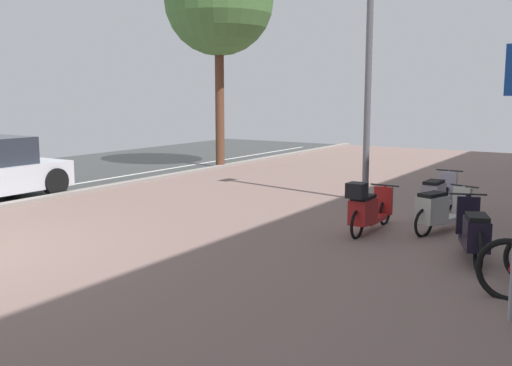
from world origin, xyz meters
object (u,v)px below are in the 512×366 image
at_px(scooter_mid, 367,209).
at_px(scooter_far, 474,233).
at_px(street_tree, 219,1).
at_px(scooter_extra, 437,196).
at_px(scooter_near, 440,210).
at_px(lamp_post, 369,39).

xyz_separation_m(scooter_mid, scooter_far, (1.85, -0.74, -0.03)).
height_order(scooter_far, street_tree, street_tree).
bearing_deg(scooter_far, scooter_mid, 158.13).
xyz_separation_m(scooter_mid, scooter_extra, (0.62, 1.91, -0.02)).
distance_m(scooter_far, scooter_extra, 2.92).
xyz_separation_m(scooter_near, street_tree, (-8.22, 5.21, 4.64)).
relative_size(scooter_near, scooter_mid, 0.96).
bearing_deg(scooter_far, street_tree, 143.72).
distance_m(scooter_near, street_tree, 10.78).
height_order(scooter_near, street_tree, street_tree).
distance_m(scooter_extra, lamp_post, 3.63).
bearing_deg(lamp_post, scooter_near, -44.68).
bearing_deg(scooter_extra, street_tree, 152.92).
xyz_separation_m(scooter_extra, lamp_post, (-1.80, 0.96, 3.00)).
bearing_deg(scooter_far, scooter_near, 120.59).
xyz_separation_m(scooter_mid, street_tree, (-7.22, 5.92, 4.60)).
distance_m(scooter_near, lamp_post, 4.30).
xyz_separation_m(scooter_near, scooter_mid, (-0.99, -0.71, 0.04)).
distance_m(scooter_mid, scooter_extra, 2.01).
bearing_deg(scooter_mid, scooter_extra, 71.95).
bearing_deg(street_tree, lamp_post, -26.82).
distance_m(scooter_far, lamp_post, 5.59).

